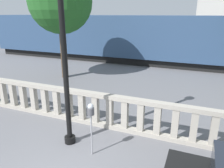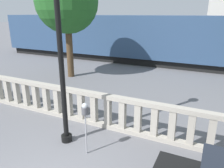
{
  "view_description": "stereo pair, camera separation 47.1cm",
  "coord_description": "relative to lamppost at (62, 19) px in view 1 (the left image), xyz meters",
  "views": [
    {
      "loc": [
        2.59,
        -2.9,
        3.74
      ],
      "look_at": [
        -0.33,
        4.22,
        1.23
      ],
      "focal_mm": 35.0,
      "sensor_mm": 36.0,
      "label": 1
    },
    {
      "loc": [
        3.02,
        -2.71,
        3.74
      ],
      "look_at": [
        -0.33,
        4.22,
        1.23
      ],
      "focal_mm": 35.0,
      "sensor_mm": 36.0,
      "label": 2
    }
  ],
  "objects": [
    {
      "name": "tree_left",
      "position": [
        -4.16,
        5.97,
        0.72
      ],
      "size": [
        3.54,
        3.54,
        6.12
      ],
      "color": "#4C3823",
      "rests_on": "ground"
    },
    {
      "name": "lamppost",
      "position": [
        0.0,
        0.0,
        0.0
      ],
      "size": [
        0.39,
        0.39,
        6.28
      ],
      "color": "black",
      "rests_on": "ground"
    },
    {
      "name": "parking_meter",
      "position": [
        0.89,
        -0.27,
        -2.36
      ],
      "size": [
        0.19,
        0.19,
        1.52
      ],
      "color": "#99999E",
      "rests_on": "ground"
    },
    {
      "name": "balustrade",
      "position": [
        0.77,
        1.27,
        -3.0
      ],
      "size": [
        14.61,
        0.24,
        1.2
      ],
      "color": "#ADA599",
      "rests_on": "ground"
    },
    {
      "name": "train_near",
      "position": [
        -3.04,
        11.74,
        -1.72
      ],
      "size": [
        21.98,
        2.99,
        4.17
      ],
      "color": "black",
      "rests_on": "ground"
    }
  ]
}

